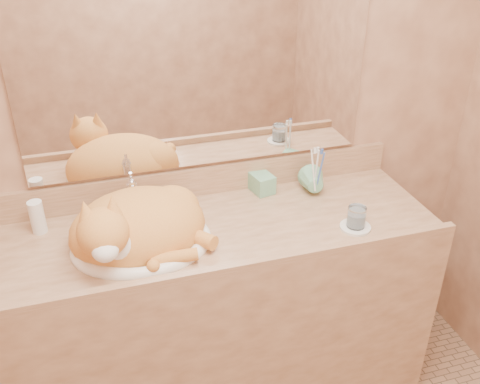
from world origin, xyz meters
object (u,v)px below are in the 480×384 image
object	(u,v)px
sink_basin	(140,226)
water_glass	(356,217)
soap_dispenser	(269,178)
vanity_counter	(223,315)
toothbrush_cup	(316,187)
cat	(135,225)

from	to	relation	value
sink_basin	water_glass	bearing A→B (deg)	-3.48
soap_dispenser	water_glass	world-z (taller)	soap_dispenser
vanity_counter	water_glass	xyz separation A→B (m)	(0.47, -0.15, 0.47)
water_glass	soap_dispenser	bearing A→B (deg)	126.43
soap_dispenser	toothbrush_cup	world-z (taller)	soap_dispenser
soap_dispenser	toothbrush_cup	distance (m)	0.19
vanity_counter	cat	size ratio (longest dim) A/B	3.33
cat	sink_basin	bearing A→B (deg)	0.91
sink_basin	cat	xyz separation A→B (m)	(-0.02, -0.00, 0.01)
vanity_counter	soap_dispenser	xyz separation A→B (m)	(0.24, 0.16, 0.51)
sink_basin	toothbrush_cup	size ratio (longest dim) A/B	4.55
soap_dispenser	vanity_counter	bearing A→B (deg)	-157.81
cat	toothbrush_cup	xyz separation A→B (m)	(0.72, 0.12, -0.04)
toothbrush_cup	sink_basin	bearing A→B (deg)	-170.46
toothbrush_cup	vanity_counter	bearing A→B (deg)	-166.69
sink_basin	vanity_counter	bearing A→B (deg)	9.86
cat	toothbrush_cup	bearing A→B (deg)	2.67
vanity_counter	soap_dispenser	distance (m)	0.59
toothbrush_cup	water_glass	world-z (taller)	toothbrush_cup
vanity_counter	water_glass	distance (m)	0.68
toothbrush_cup	water_glass	xyz separation A→B (m)	(0.05, -0.24, 0.00)
vanity_counter	soap_dispenser	world-z (taller)	soap_dispenser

